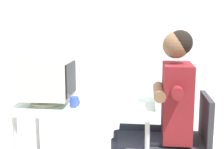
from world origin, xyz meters
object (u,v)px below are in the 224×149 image
office_chair (186,138)px  crt_monitor (47,79)px  keyboard (84,103)px  desk_mug (74,103)px  desk (86,111)px  person_seated (163,107)px

office_chair → crt_monitor: bearing=-178.8°
keyboard → desk_mug: 0.17m
keyboard → office_chair: (0.83, 0.01, -0.27)m
desk → office_chair: bearing=-0.1°
desk → crt_monitor: 0.41m
crt_monitor → person_seated: person_seated is taller
crt_monitor → desk_mug: (0.26, -0.15, -0.15)m
keyboard → desk_mug: bearing=-104.6°
crt_monitor → desk_mug: size_ratio=3.84×
desk → person_seated: person_seated is taller
crt_monitor → person_seated: 0.96m
desk → office_chair: office_chair is taller
keyboard → person_seated: person_seated is taller
desk → crt_monitor: size_ratio=2.77×
keyboard → desk_mug: (-0.04, -0.16, 0.04)m
crt_monitor → desk_mug: 0.34m
crt_monitor → desk_mug: bearing=-30.0°
desk_mug → crt_monitor: bearing=150.0°
crt_monitor → office_chair: crt_monitor is taller
office_chair → person_seated: 0.31m
person_seated → desk_mug: (-0.68, -0.18, 0.06)m
person_seated → desk_mug: 0.70m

